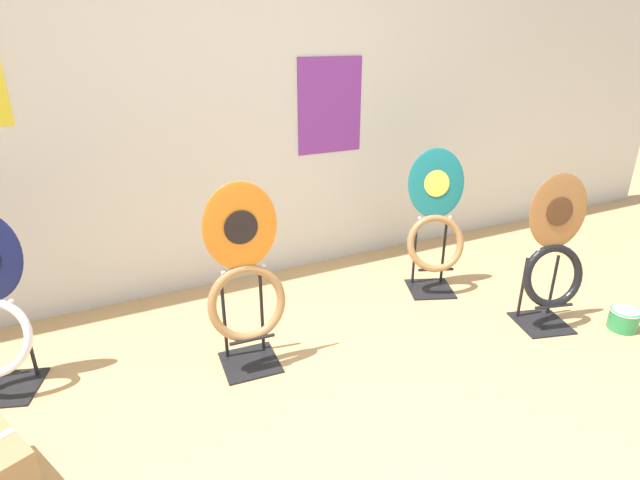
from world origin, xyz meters
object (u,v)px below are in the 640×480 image
at_px(toilet_seat_display_orange_sun, 245,285).
at_px(toilet_seat_display_teal_sax, 435,228).
at_px(paint_can, 624,319).
at_px(toilet_seat_display_woodgrain, 553,261).

xyz_separation_m(toilet_seat_display_orange_sun, toilet_seat_display_teal_sax, (1.33, 0.26, -0.03)).
distance_m(toilet_seat_display_orange_sun, paint_can, 2.16).
xyz_separation_m(toilet_seat_display_woodgrain, toilet_seat_display_teal_sax, (-0.32, 0.64, 0.02)).
bearing_deg(toilet_seat_display_teal_sax, toilet_seat_display_orange_sun, -169.07).
distance_m(toilet_seat_display_woodgrain, toilet_seat_display_teal_sax, 0.71).
height_order(toilet_seat_display_orange_sun, toilet_seat_display_woodgrain, toilet_seat_display_orange_sun).
bearing_deg(toilet_seat_display_woodgrain, toilet_seat_display_teal_sax, 116.64).
height_order(toilet_seat_display_woodgrain, toilet_seat_display_teal_sax, toilet_seat_display_teal_sax).
distance_m(toilet_seat_display_woodgrain, paint_can, 0.56).
bearing_deg(toilet_seat_display_orange_sun, toilet_seat_display_teal_sax, 10.93).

